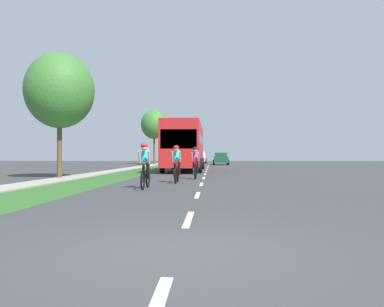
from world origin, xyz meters
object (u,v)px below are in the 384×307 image
at_px(street_tree_far, 154,125).
at_px(street_tree_near, 60,91).
at_px(cyclist_distant, 195,163).
at_px(cyclist_lead, 145,165).
at_px(bus_red, 185,145).
at_px(suv_white, 199,157).
at_px(cyclist_trailing, 177,164).
at_px(sedan_dark_green, 221,159).

bearing_deg(street_tree_far, street_tree_near, -90.10).
height_order(street_tree_near, street_tree_far, street_tree_far).
distance_m(cyclist_distant, street_tree_near, 7.75).
relative_size(cyclist_lead, bus_red, 0.15).
relative_size(cyclist_distant, suv_white, 0.37).
bearing_deg(cyclist_lead, cyclist_trailing, 74.51).
height_order(bus_red, sedan_dark_green, bus_red).
bearing_deg(street_tree_near, cyclist_distant, -0.21).
relative_size(sedan_dark_green, street_tree_far, 0.60).
bearing_deg(suv_white, street_tree_far, -128.38).
bearing_deg(suv_white, cyclist_trailing, -89.43).
height_order(bus_red, suv_white, bus_red).
bearing_deg(street_tree_near, cyclist_lead, -47.38).
bearing_deg(cyclist_lead, street_tree_near, 132.62).
height_order(cyclist_trailing, street_tree_far, street_tree_far).
bearing_deg(sedan_dark_green, street_tree_far, 165.76).
relative_size(street_tree_near, street_tree_far, 0.88).
bearing_deg(bus_red, street_tree_near, -118.48).
height_order(cyclist_trailing, suv_white, suv_white).
distance_m(bus_red, suv_white, 28.76).
xyz_separation_m(cyclist_lead, street_tree_far, (-5.30, 37.70, 4.44)).
xyz_separation_m(sedan_dark_green, street_tree_near, (-8.77, -29.67, 3.65)).
height_order(cyclist_lead, street_tree_near, street_tree_near).
height_order(cyclist_distant, street_tree_near, street_tree_near).
bearing_deg(cyclist_distant, suv_white, 91.60).
height_order(cyclist_trailing, cyclist_distant, same).
relative_size(cyclist_trailing, sedan_dark_green, 0.40).
bearing_deg(sedan_dark_green, cyclist_trailing, -94.55).
relative_size(cyclist_lead, cyclist_distant, 1.00).
height_order(bus_red, street_tree_near, street_tree_near).
bearing_deg(street_tree_far, cyclist_lead, -82.00).
height_order(cyclist_distant, street_tree_far, street_tree_far).
relative_size(cyclist_lead, street_tree_far, 0.24).
xyz_separation_m(cyclist_trailing, bus_red, (-0.56, 13.19, 1.17)).
height_order(cyclist_lead, street_tree_far, street_tree_far).
bearing_deg(street_tree_far, sedan_dark_green, -14.24).
bearing_deg(suv_white, sedan_dark_green, -72.31).
relative_size(cyclist_trailing, street_tree_far, 0.24).
relative_size(cyclist_trailing, bus_red, 0.15).
relative_size(cyclist_lead, cyclist_trailing, 1.00).
height_order(cyclist_lead, sedan_dark_green, cyclist_lead).
bearing_deg(suv_white, street_tree_near, -98.39).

